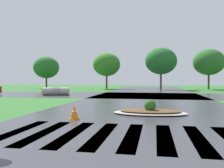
{
  "coord_description": "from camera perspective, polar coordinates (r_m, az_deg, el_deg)",
  "views": [
    {
      "loc": [
        0.63,
        -2.45,
        1.65
      ],
      "look_at": [
        -1.77,
        10.95,
        1.35
      ],
      "focal_mm": 38.55,
      "sensor_mm": 36.0,
      "label": 1
    }
  ],
  "objects": [
    {
      "name": "drainage_pipe_stack",
      "position": [
        24.64,
        -13.15,
        -1.7
      ],
      "size": [
        2.68,
        1.39,
        0.78
      ],
      "color": "#9E9B93",
      "rests_on": "ground"
    },
    {
      "name": "background_treeline",
      "position": [
        38.07,
        13.0,
        4.72
      ],
      "size": [
        49.29,
        6.54,
        6.36
      ],
      "color": "#4C3823",
      "rests_on": "ground"
    },
    {
      "name": "median_island",
      "position": [
        11.44,
        9.02,
        -6.38
      ],
      "size": [
        3.44,
        1.83,
        0.68
      ],
      "color": "#9E9B93",
      "rests_on": "ground"
    },
    {
      "name": "asphalt_roadway",
      "position": [
        12.57,
        7.22,
        -6.27
      ],
      "size": [
        10.32,
        80.0,
        0.01
      ],
      "primitive_type": "cube",
      "color": "#35353A",
      "rests_on": "ground"
    },
    {
      "name": "crosswalk_stripes",
      "position": [
        7.11,
        4.88,
        -12.12
      ],
      "size": [
        7.65,
        3.51,
        0.01
      ],
      "color": "white",
      "rests_on": "ground"
    },
    {
      "name": "asphalt_cross_road",
      "position": [
        24.04,
        8.63,
        -2.68
      ],
      "size": [
        90.0,
        9.28,
        0.01
      ],
      "primitive_type": "cube",
      "color": "#35353A",
      "rests_on": "ground"
    },
    {
      "name": "traffic_cone",
      "position": [
        9.95,
        -8.94,
        -6.64
      ],
      "size": [
        0.38,
        0.38,
        0.59
      ],
      "color": "orange",
      "rests_on": "ground"
    }
  ]
}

